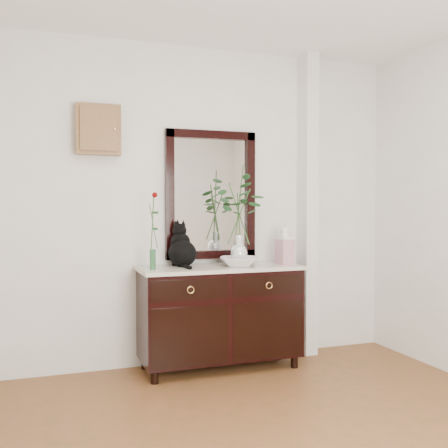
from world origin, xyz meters
name	(u,v)px	position (x,y,z in m)	size (l,w,h in m)	color
wall_back	(199,205)	(0.00, 1.98, 1.35)	(3.60, 0.04, 2.70)	white
pilaster	(307,205)	(1.00, 1.90, 1.35)	(0.12, 0.20, 2.70)	white
sideboard	(220,311)	(0.10, 1.73, 0.47)	(1.33, 0.52, 0.82)	black
wall_mirror	(211,195)	(0.10, 1.97, 1.44)	(0.80, 0.06, 1.10)	black
key_cabinet	(98,130)	(-0.85, 1.94, 1.95)	(0.35, 0.10, 0.40)	brown
cat	(182,245)	(-0.20, 1.81, 1.03)	(0.25, 0.31, 0.36)	black
lotus_bowl	(239,262)	(0.24, 1.67, 0.89)	(0.31, 0.31, 0.08)	white
vase_branches	(239,214)	(0.24, 1.67, 1.28)	(0.39, 0.39, 0.82)	silver
bud_vase_rose	(153,230)	(-0.47, 1.69, 1.16)	(0.07, 0.07, 0.61)	#2E6338
ginger_jar	(285,244)	(0.67, 1.69, 1.02)	(0.12, 0.12, 0.33)	white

